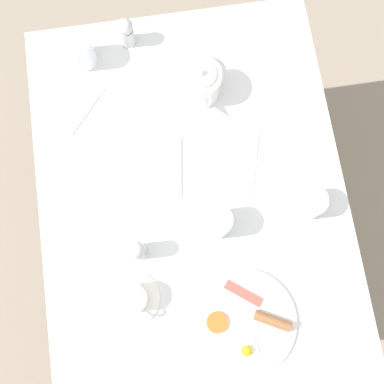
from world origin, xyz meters
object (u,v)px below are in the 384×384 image
Objects in this scene: water_glass_tall at (309,203)px; fork_by_plate at (323,272)px; pepper_grinder at (137,250)px; salt_grinder at (126,32)px; napkin_folded at (164,166)px; breakfast_plate at (245,322)px; wine_glass_spare at (80,51)px; spoon_for_tea at (87,111)px; teapot_near at (200,82)px; knife_by_plate at (254,161)px; water_glass_short at (216,223)px; teacup_with_saucer_left at (134,299)px.

water_glass_tall is 0.19m from fork_by_plate.
salt_grinder is (0.04, 0.63, 0.00)m from pepper_grinder.
salt_grinder is 0.41m from napkin_folded.
fork_by_plate is at bearing 22.68° from breakfast_plate.
spoon_for_tea is (-0.01, -0.16, -0.05)m from wine_glass_spare.
teapot_near reaches higher than pepper_grinder.
breakfast_plate is at bearing -127.91° from water_glass_tall.
knife_by_plate is at bearing 30.44° from pepper_grinder.
fork_by_plate is at bearing -42.89° from napkin_folded.
water_glass_tall is 0.59× the size of fork_by_plate.
water_glass_short is 0.96× the size of pepper_grinder.
water_glass_tall is 0.41m from napkin_folded.
water_glass_short is 0.22m from napkin_folded.
wine_glass_spare is (-0.31, 0.55, 0.00)m from water_glass_short.
teacup_with_saucer_left is at bearing 159.97° from breakfast_plate.
pepper_grinder reaches higher than knife_by_plate.
fork_by_plate and spoon_for_tea have the same top height.
salt_grinder is at bearing 126.79° from water_glass_tall.
knife_by_plate is at bearing 111.03° from fork_by_plate.
wine_glass_spare is at bearing -163.83° from salt_grinder.
water_glass_tall is 0.82× the size of salt_grinder.
water_glass_tall is 0.19m from knife_by_plate.
napkin_folded is at bearing -34.44° from teapot_near.
wine_glass_spare is 0.60m from pepper_grinder.
teapot_near is (-0.02, 0.66, 0.04)m from breakfast_plate.
water_glass_short reaches higher than teacup_with_saucer_left.
knife_by_plate is at bearing -25.82° from spoon_for_tea.
salt_grinder is at bearing 54.14° from spoon_for_tea.
teacup_with_saucer_left is 0.71m from wine_glass_spare.
teacup_with_saucer_left reaches higher than spoon_for_tea.
water_glass_short reaches higher than spoon_for_tea.
pepper_grinder is 0.46× the size of knife_by_plate.
water_glass_short reaches higher than napkin_folded.
salt_grinder reaches higher than spoon_for_tea.
water_glass_short is 0.69× the size of fork_by_plate.
fork_by_plate is 0.80m from spoon_for_tea.
salt_grinder reaches higher than teacup_with_saucer_left.
pepper_grinder is (-0.47, -0.06, 0.01)m from water_glass_tall.
fork_by_plate is 1.05× the size of spoon_for_tea.
teapot_near reaches higher than knife_by_plate.
breakfast_plate is 0.44m from knife_by_plate.
teacup_with_saucer_left is 0.51m from fork_by_plate.
wine_glass_spare reaches higher than knife_by_plate.
fork_by_plate is 0.36m from knife_by_plate.
pepper_grinder is (0.03, 0.12, 0.03)m from teacup_with_saucer_left.
water_glass_tall is 0.38× the size of knife_by_plate.
fork_by_plate is at bearing -0.68° from teacup_with_saucer_left.
napkin_folded is at bearing 155.52° from water_glass_tall.
water_glass_short is 0.96× the size of salt_grinder.
teapot_near is at bearing -44.46° from salt_grinder.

